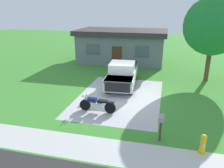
{
  "coord_description": "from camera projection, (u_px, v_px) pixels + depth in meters",
  "views": [
    {
      "loc": [
        2.85,
        -13.75,
        5.84
      ],
      "look_at": [
        -0.52,
        -0.03,
        0.9
      ],
      "focal_mm": 35.55,
      "sensor_mm": 36.0,
      "label": 1
    }
  ],
  "objects": [
    {
      "name": "motorcycle",
      "position": [
        97.0,
        104.0,
        12.91
      ],
      "size": [
        2.21,
        0.7,
        1.09
      ],
      "color": "black",
      "rests_on": "ground"
    },
    {
      "name": "driveway_pad",
      "position": [
        119.0,
        97.0,
        15.17
      ],
      "size": [
        5.53,
        8.03,
        0.01
      ],
      "primitive_type": "cube",
      "color": "#BABABA",
      "rests_on": "ground"
    },
    {
      "name": "pickup_truck",
      "position": [
        123.0,
        73.0,
        17.21
      ],
      "size": [
        2.38,
        5.74,
        1.9
      ],
      "color": "black",
      "rests_on": "ground"
    },
    {
      "name": "fire_hydrant",
      "position": [
        203.0,
        144.0,
        9.24
      ],
      "size": [
        0.32,
        0.4,
        0.87
      ],
      "color": "yellow",
      "rests_on": "ground"
    },
    {
      "name": "shade_tree",
      "position": [
        213.0,
        26.0,
        17.12
      ],
      "size": [
        4.57,
        4.57,
        6.73
      ],
      "color": "brown",
      "rests_on": "ground"
    },
    {
      "name": "sidewalk_strip",
      "position": [
        91.0,
        148.0,
        9.67
      ],
      "size": [
        36.0,
        1.8,
        0.01
      ],
      "primitive_type": "cube",
      "color": "beige",
      "rests_on": "ground"
    },
    {
      "name": "ground_plane",
      "position": [
        119.0,
        97.0,
        15.18
      ],
      "size": [
        80.0,
        80.0,
        0.0
      ],
      "primitive_type": "plane",
      "color": "#3E8A30"
    },
    {
      "name": "neighbor_house",
      "position": [
        122.0,
        46.0,
        24.41
      ],
      "size": [
        9.6,
        5.6,
        3.5
      ],
      "color": "slate",
      "rests_on": "ground"
    },
    {
      "name": "mailbox",
      "position": [
        161.0,
        122.0,
        9.92
      ],
      "size": [
        0.26,
        0.48,
        1.26
      ],
      "color": "#4C3823",
      "rests_on": "ground"
    }
  ]
}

